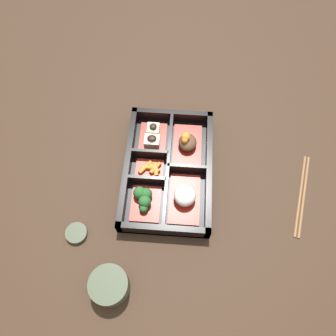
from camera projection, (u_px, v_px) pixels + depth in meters
ground_plane at (168, 172)px, 0.85m from camera, size 3.00×3.00×0.00m
bento_base at (168, 171)px, 0.85m from camera, size 0.33×0.22×0.01m
bento_rim at (167, 168)px, 0.83m from camera, size 0.33×0.22×0.04m
bowl_stew at (187, 143)px, 0.86m from camera, size 0.13×0.08×0.05m
bowl_rice at (185, 197)px, 0.79m from camera, size 0.13×0.08×0.04m
bowl_tofu at (153, 136)px, 0.87m from camera, size 0.10×0.07×0.04m
bowl_carrots at (151, 168)px, 0.84m from camera, size 0.05×0.07×0.02m
bowl_greens at (144, 199)px, 0.79m from camera, size 0.09×0.07×0.04m
tea_cup at (109, 285)px, 0.70m from camera, size 0.08×0.08×0.05m
chopsticks at (302, 195)px, 0.82m from camera, size 0.22×0.07×0.01m
sauce_dish at (76, 233)px, 0.77m from camera, size 0.05×0.05×0.01m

